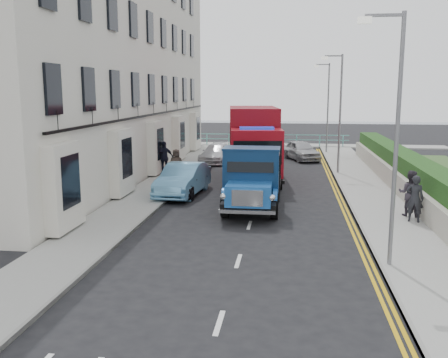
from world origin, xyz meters
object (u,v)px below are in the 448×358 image
lamp_near (393,127)px  parked_car_front (183,182)px  bedford_lorry (252,183)px  lamp_mid (338,107)px  pedestrian_east_near (415,199)px  lamp_far (326,103)px  red_lorry (254,142)px

lamp_near → parked_car_front: lamp_near is taller
lamp_near → bedford_lorry: 7.84m
lamp_mid → pedestrian_east_near: size_ratio=3.97×
lamp_far → pedestrian_east_near: 21.42m
parked_car_front → bedford_lorry: bearing=-39.8°
parked_car_front → pedestrian_east_near: (9.68, -4.12, 0.35)m
lamp_mid → parked_car_front: 10.99m
lamp_near → lamp_mid: 16.00m
red_lorry → pedestrian_east_near: 11.15m
lamp_near → lamp_mid: (0.00, 16.00, 0.00)m
lamp_far → bedford_lorry: (-4.26, -20.03, -2.77)m
lamp_near → bedford_lorry: lamp_near is taller
lamp_mid → red_lorry: lamp_mid is taller
lamp_mid → lamp_far: size_ratio=1.00×
parked_car_front → lamp_near: bearing=-48.3°
bedford_lorry → parked_car_front: (-3.52, 3.03, -0.57)m
lamp_mid → red_lorry: size_ratio=0.89×
lamp_far → lamp_mid: bearing=-90.0°
lamp_near → lamp_far: 26.00m
bedford_lorry → lamp_mid: bearing=66.8°
lamp_mid → lamp_near: bearing=-90.0°
red_lorry → lamp_mid: bearing=18.4°
red_lorry → parked_car_front: (-3.01, -4.74, -1.48)m
lamp_far → red_lorry: size_ratio=0.89×
lamp_near → lamp_far: (0.00, 26.00, 0.00)m
lamp_near → pedestrian_east_near: size_ratio=3.97×
pedestrian_east_near → bedford_lorry: bearing=5.3°
lamp_mid → bedford_lorry: size_ratio=1.23×
lamp_near → red_lorry: bearing=109.1°
lamp_far → pedestrian_east_near: size_ratio=3.97×
lamp_near → lamp_far: bearing=90.0°
red_lorry → pedestrian_east_near: size_ratio=4.48×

